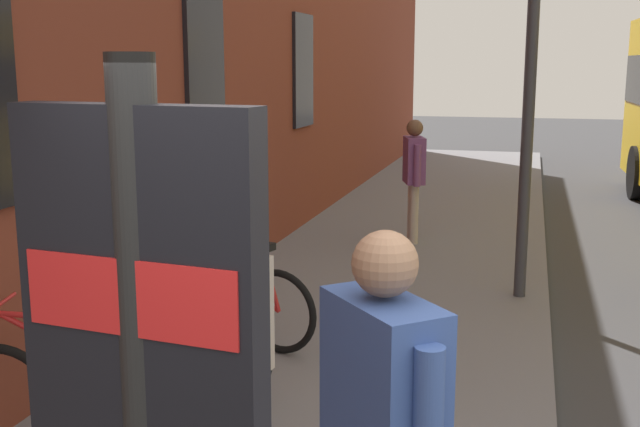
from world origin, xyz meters
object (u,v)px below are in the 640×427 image
bicycle_end_of_row (166,340)px  pedestrian_crossing_street (231,343)px  bicycle_leaning_wall (228,299)px  bicycle_beside_lamp (84,396)px  pedestrian_near_bus (414,168)px  pedestrian_by_facade (382,417)px

bicycle_end_of_row → pedestrian_crossing_street: 1.95m
bicycle_leaning_wall → pedestrian_crossing_street: (-2.54, -1.05, 0.62)m
bicycle_beside_lamp → pedestrian_near_bus: (6.32, -1.07, 0.62)m
bicycle_end_of_row → pedestrian_by_facade: bearing=-138.5°
pedestrian_crossing_street → bicycle_beside_lamp: bearing=68.2°
bicycle_leaning_wall → pedestrian_by_facade: size_ratio=0.96×
pedestrian_crossing_street → pedestrian_by_facade: bearing=-131.5°
bicycle_beside_lamp → bicycle_end_of_row: bearing=-2.5°
pedestrian_crossing_street → pedestrian_by_facade: 1.23m
bicycle_beside_lamp → bicycle_leaning_wall: bearing=-2.9°
bicycle_end_of_row → bicycle_beside_lamp: bearing=177.5°
bicycle_leaning_wall → pedestrian_crossing_street: size_ratio=1.05×
bicycle_end_of_row → pedestrian_near_bus: bearing=-10.9°
pedestrian_by_facade → pedestrian_near_bus: bearing=7.5°
bicycle_beside_lamp → pedestrian_near_bus: 6.44m
bicycle_leaning_wall → pedestrian_near_bus: bearing=-12.8°
bicycle_beside_lamp → pedestrian_by_facade: size_ratio=0.96×
bicycle_leaning_wall → pedestrian_near_bus: (4.24, -0.96, 0.62)m
bicycle_beside_lamp → pedestrian_near_bus: pedestrian_near_bus is taller
pedestrian_by_facade → pedestrian_crossing_street: bearing=48.5°
pedestrian_crossing_street → pedestrian_by_facade: (-0.81, -0.92, 0.10)m
bicycle_leaning_wall → pedestrian_near_bus: 4.39m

